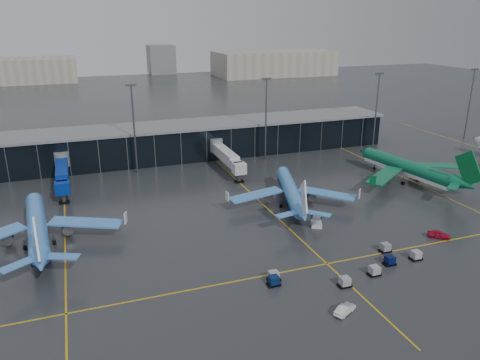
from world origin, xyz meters
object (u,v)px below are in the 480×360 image
object	(u,v)px
baggage_carts	(353,267)
service_van_red	(439,234)
airliner_arkefly	(35,215)
airliner_aer_lingus	(408,159)
mobile_airstair	(316,223)
airliner_klm_near	(291,182)
service_van_white	(345,309)

from	to	relation	value
baggage_carts	service_van_red	size ratio (longest dim) A/B	6.96
airliner_arkefly	service_van_red	size ratio (longest dim) A/B	8.90
baggage_carts	service_van_red	xyz separation A→B (m)	(23.87, 5.61, -0.01)
airliner_aer_lingus	mobile_airstair	size ratio (longest dim) A/B	10.69
baggage_carts	mobile_airstair	distance (m)	19.38
mobile_airstair	service_van_red	bearing A→B (deg)	-8.96
airliner_arkefly	mobile_airstair	xyz separation A→B (m)	(55.88, -11.62, -5.24)
airliner_klm_near	baggage_carts	world-z (taller)	airliner_klm_near
airliner_klm_near	mobile_airstair	bearing A→B (deg)	-73.57
airliner_klm_near	baggage_carts	size ratio (longest dim) A/B	1.19
baggage_carts	service_van_red	world-z (taller)	baggage_carts
airliner_arkefly	service_van_white	size ratio (longest dim) A/B	9.29
mobile_airstair	service_van_red	size ratio (longest dim) A/B	0.87
service_van_red	service_van_white	xyz separation A→B (m)	(-31.94, -15.93, -0.06)
airliner_arkefly	baggage_carts	distance (m)	61.29
baggage_carts	service_van_red	bearing A→B (deg)	13.22
airliner_aer_lingus	mobile_airstair	distance (m)	41.61
baggage_carts	service_van_white	size ratio (longest dim) A/B	7.27
airliner_klm_near	service_van_white	bearing A→B (deg)	-88.00
service_van_red	service_van_white	size ratio (longest dim) A/B	1.04
service_van_white	service_van_red	bearing A→B (deg)	-91.04
airliner_klm_near	service_van_white	world-z (taller)	airliner_klm_near
airliner_aer_lingus	service_van_white	size ratio (longest dim) A/B	9.69
service_van_red	mobile_airstair	bearing A→B (deg)	96.60
airliner_aer_lingus	service_van_red	xyz separation A→B (m)	(-16.44, -31.34, -5.52)
airliner_arkefly	service_van_red	world-z (taller)	airliner_arkefly
airliner_klm_near	service_van_red	distance (m)	34.10
airliner_klm_near	mobile_airstair	world-z (taller)	airliner_klm_near
mobile_airstair	service_van_white	size ratio (longest dim) A/B	0.91
airliner_arkefly	airliner_klm_near	bearing A→B (deg)	-2.94
airliner_klm_near	airliner_aer_lingus	distance (m)	37.41
baggage_carts	mobile_airstair	world-z (taller)	mobile_airstair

